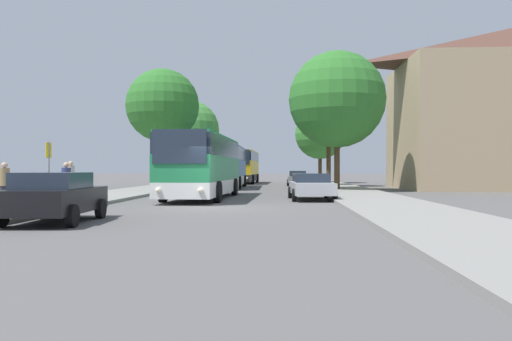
{
  "coord_description": "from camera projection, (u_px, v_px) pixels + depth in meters",
  "views": [
    {
      "loc": [
        2.61,
        -20.05,
        1.56
      ],
      "look_at": [
        0.74,
        15.75,
        1.44
      ],
      "focal_mm": 35.0,
      "sensor_mm": 36.0,
      "label": 1
    }
  ],
  "objects": [
    {
      "name": "bus_front",
      "position": [
        203.0,
        165.0,
        26.25
      ],
      "size": [
        3.07,
        10.9,
        3.25
      ],
      "rotation": [
        0.0,
        0.0,
        -0.03
      ],
      "color": "silver",
      "rests_on": "ground_plane"
    },
    {
      "name": "pedestrian_waiting_far",
      "position": [
        4.0,
        185.0,
        18.28
      ],
      "size": [
        0.36,
        0.36,
        1.65
      ],
      "rotation": [
        0.0,
        0.0,
        2.42
      ],
      "color": "#23232D",
      "rests_on": "sidewalk_left"
    },
    {
      "name": "bus_rear",
      "position": [
        243.0,
        166.0,
        53.89
      ],
      "size": [
        2.99,
        11.43,
        3.47
      ],
      "rotation": [
        0.0,
        0.0,
        -0.02
      ],
      "color": "#2D2D2D",
      "rests_on": "ground_plane"
    },
    {
      "name": "bus_middle",
      "position": [
        227.0,
        166.0,
        40.77
      ],
      "size": [
        2.85,
        11.22,
        3.37
      ],
      "rotation": [
        0.0,
        0.0,
        0.02
      ],
      "color": "silver",
      "rests_on": "ground_plane"
    },
    {
      "name": "tree_right_far",
      "position": [
        320.0,
        134.0,
        54.89
      ],
      "size": [
        5.5,
        5.5,
        8.0
      ],
      "color": "#47331E",
      "rests_on": "sidewalk_right"
    },
    {
      "name": "tree_left_near",
      "position": [
        189.0,
        131.0,
        48.04
      ],
      "size": [
        5.87,
        5.87,
        8.04
      ],
      "color": "#47331E",
      "rests_on": "sidewalk_left"
    },
    {
      "name": "sidewalk_right",
      "position": [
        393.0,
        206.0,
        19.8
      ],
      "size": [
        4.0,
        120.0,
        0.15
      ],
      "primitive_type": "cube",
      "color": "gray",
      "rests_on": "ground_plane"
    },
    {
      "name": "parked_car_left_curb",
      "position": [
        54.0,
        196.0,
        14.41
      ],
      "size": [
        2.26,
        4.02,
        1.46
      ],
      "rotation": [
        0.0,
        0.0,
        0.05
      ],
      "color": "black",
      "rests_on": "ground_plane"
    },
    {
      "name": "sidewalk_left",
      "position": [
        49.0,
        205.0,
        20.53
      ],
      "size": [
        4.0,
        120.0,
        0.15
      ],
      "primitive_type": "cube",
      "color": "gray",
      "rests_on": "ground_plane"
    },
    {
      "name": "bus_stop_sign",
      "position": [
        49.0,
        165.0,
        19.97
      ],
      "size": [
        0.08,
        0.45,
        2.51
      ],
      "color": "gray",
      "rests_on": "sidewalk_left"
    },
    {
      "name": "tree_right_near",
      "position": [
        329.0,
        119.0,
        44.28
      ],
      "size": [
        4.71,
        4.71,
        8.2
      ],
      "color": "#47331E",
      "rests_on": "sidewalk_right"
    },
    {
      "name": "tree_right_mid",
      "position": [
        337.0,
        100.0,
        34.9
      ],
      "size": [
        6.75,
        6.75,
        9.65
      ],
      "color": "#47331E",
      "rests_on": "sidewalk_right"
    },
    {
      "name": "ground_plane",
      "position": [
        218.0,
        207.0,
        20.17
      ],
      "size": [
        300.0,
        300.0,
        0.0
      ],
      "primitive_type": "plane",
      "color": "#565454",
      "rests_on": "ground"
    },
    {
      "name": "parked_car_right_far",
      "position": [
        298.0,
        178.0,
        46.48
      ],
      "size": [
        2.09,
        4.26,
        1.38
      ],
      "rotation": [
        0.0,
        0.0,
        3.08
      ],
      "color": "slate",
      "rests_on": "ground_plane"
    },
    {
      "name": "tree_left_far",
      "position": [
        163.0,
        106.0,
        37.65
      ],
      "size": [
        5.51,
        5.51,
        8.96
      ],
      "color": "brown",
      "rests_on": "sidewalk_left"
    },
    {
      "name": "pedestrian_waiting_near",
      "position": [
        66.0,
        183.0,
        19.62
      ],
      "size": [
        0.36,
        0.36,
        1.67
      ],
      "rotation": [
        0.0,
        0.0,
        3.53
      ],
      "color": "#23232D",
      "rests_on": "sidewalk_left"
    },
    {
      "name": "parked_car_right_near",
      "position": [
        311.0,
        186.0,
        25.13
      ],
      "size": [
        2.3,
        4.66,
        1.32
      ],
      "rotation": [
        0.0,
        0.0,
        3.19
      ],
      "color": "#B7B7BC",
      "rests_on": "ground_plane"
    },
    {
      "name": "pedestrian_walking_back",
      "position": [
        71.0,
        179.0,
        24.03
      ],
      "size": [
        0.36,
        0.36,
        1.79
      ],
      "rotation": [
        0.0,
        0.0,
        1.02
      ],
      "color": "#23232D",
      "rests_on": "sidewalk_left"
    }
  ]
}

